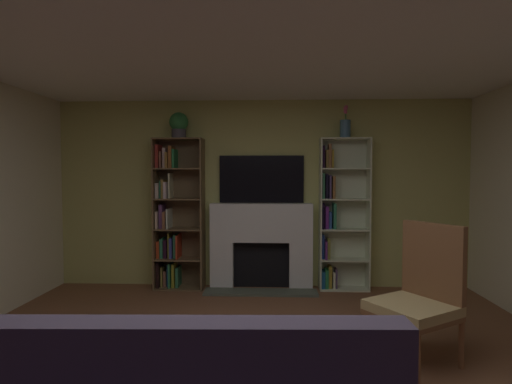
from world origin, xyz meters
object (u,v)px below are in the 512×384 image
at_px(tv, 262,179).
at_px(potted_plant, 179,125).
at_px(bookshelf_left, 174,217).
at_px(vase_with_flowers, 345,127).
at_px(fireplace, 261,243).
at_px(bookshelf_right, 338,216).
at_px(armchair, 420,295).

bearing_deg(tv, potted_plant, -173.78).
relative_size(bookshelf_left, vase_with_flowers, 4.70).
xyz_separation_m(fireplace, tv, (0.00, 0.09, 0.86)).
height_order(bookshelf_left, bookshelf_right, same).
xyz_separation_m(fireplace, vase_with_flowers, (1.10, -0.03, 1.55)).
xyz_separation_m(fireplace, bookshelf_left, (-1.18, -0.01, 0.35)).
relative_size(fireplace, bookshelf_right, 0.73).
distance_m(potted_plant, armchair, 3.62).
distance_m(bookshelf_right, armchair, 2.20).
distance_m(tv, bookshelf_right, 1.14).
bearing_deg(bookshelf_right, armchair, -80.77).
xyz_separation_m(bookshelf_left, vase_with_flowers, (2.28, -0.02, 1.20)).
distance_m(tv, armchair, 2.75).
distance_m(bookshelf_left, armchair, 3.33).
bearing_deg(potted_plant, vase_with_flowers, 0.00).
bearing_deg(bookshelf_left, armchair, -39.49).
xyz_separation_m(bookshelf_right, vase_with_flowers, (0.08, -0.05, 1.18)).
relative_size(tv, potted_plant, 3.28).
bearing_deg(bookshelf_right, bookshelf_left, -179.25).
bearing_deg(bookshelf_left, potted_plant, -17.02).
height_order(bookshelf_right, armchair, bookshelf_right).
relative_size(potted_plant, armchair, 0.31).
distance_m(bookshelf_right, potted_plant, 2.45).
height_order(bookshelf_left, potted_plant, potted_plant).
relative_size(bookshelf_left, armchair, 1.78).
relative_size(potted_plant, vase_with_flowers, 0.81).
relative_size(tv, armchair, 1.00).
relative_size(bookshelf_right, vase_with_flowers, 4.70).
bearing_deg(bookshelf_right, fireplace, -178.91).
xyz_separation_m(potted_plant, vase_with_flowers, (2.20, 0.00, -0.04)).
xyz_separation_m(tv, armchair, (1.37, -2.20, -0.92)).
height_order(potted_plant, vase_with_flowers, vase_with_flowers).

